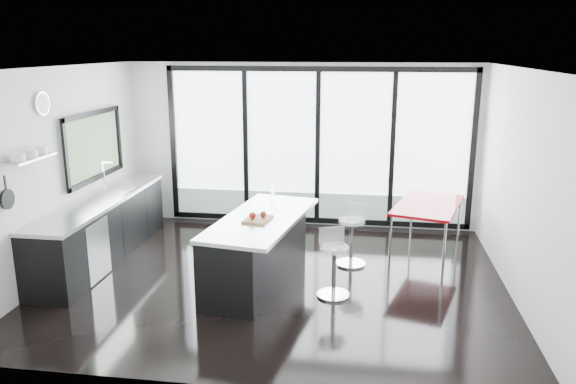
% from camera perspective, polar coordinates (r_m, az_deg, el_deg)
% --- Properties ---
extents(floor, '(6.00, 5.00, 0.00)m').
position_cam_1_polar(floor, '(7.67, -1.07, -8.88)').
color(floor, black).
rests_on(floor, ground).
extents(ceiling, '(6.00, 5.00, 0.00)m').
position_cam_1_polar(ceiling, '(7.04, -1.18, 12.52)').
color(ceiling, white).
rests_on(ceiling, wall_back).
extents(wall_back, '(6.00, 0.09, 2.80)m').
position_cam_1_polar(wall_back, '(9.61, 2.87, 3.88)').
color(wall_back, silver).
rests_on(wall_back, ground).
extents(wall_front, '(6.00, 0.00, 2.80)m').
position_cam_1_polar(wall_front, '(4.87, -5.92, -5.32)').
color(wall_front, silver).
rests_on(wall_front, ground).
extents(wall_left, '(0.26, 5.00, 2.80)m').
position_cam_1_polar(wall_left, '(8.44, -21.20, 3.41)').
color(wall_left, silver).
rests_on(wall_left, ground).
extents(wall_right, '(0.00, 5.00, 2.80)m').
position_cam_1_polar(wall_right, '(7.37, 22.56, 0.49)').
color(wall_right, silver).
rests_on(wall_right, ground).
extents(counter_cabinets, '(0.69, 3.24, 1.36)m').
position_cam_1_polar(counter_cabinets, '(8.67, -18.39, -3.56)').
color(counter_cabinets, black).
rests_on(counter_cabinets, floor).
extents(island, '(1.28, 2.34, 1.18)m').
position_cam_1_polar(island, '(7.47, -3.19, -5.76)').
color(island, black).
rests_on(island, floor).
extents(bar_stool_near, '(0.53, 0.53, 0.67)m').
position_cam_1_polar(bar_stool_near, '(7.09, 4.69, -8.03)').
color(bar_stool_near, silver).
rests_on(bar_stool_near, floor).
extents(bar_stool_far, '(0.56, 0.56, 0.68)m').
position_cam_1_polar(bar_stool_far, '(8.10, 6.45, -5.07)').
color(bar_stool_far, silver).
rests_on(bar_stool_far, floor).
extents(red_table, '(1.23, 1.66, 0.79)m').
position_cam_1_polar(red_table, '(8.67, 13.89, -3.70)').
color(red_table, '#9E040E').
rests_on(red_table, floor).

